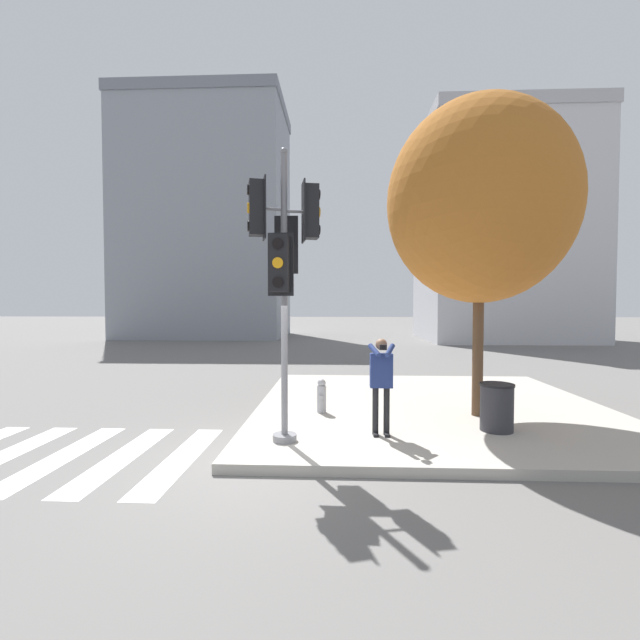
{
  "coord_description": "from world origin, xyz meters",
  "views": [
    {
      "loc": [
        1.37,
        -6.63,
        2.52
      ],
      "look_at": [
        1.05,
        0.66,
        2.25
      ],
      "focal_mm": 24.0,
      "sensor_mm": 36.0,
      "label": 1
    }
  ],
  "objects": [
    {
      "name": "person_photographer",
      "position": [
        2.13,
        1.03,
        1.22
      ],
      "size": [
        0.5,
        0.53,
        1.74
      ],
      "color": "black",
      "rests_on": "sidewalk_corner"
    },
    {
      "name": "traffic_signal_pole",
      "position": [
        0.44,
        0.6,
        3.4
      ],
      "size": [
        1.23,
        1.23,
        4.98
      ],
      "color": "slate",
      "rests_on": "sidewalk_corner"
    },
    {
      "name": "street_tree",
      "position": [
        4.3,
        2.49,
        4.65
      ],
      "size": [
        3.83,
        3.83,
        6.6
      ],
      "color": "brown",
      "rests_on": "sidewalk_corner"
    },
    {
      "name": "sidewalk_corner",
      "position": [
        3.5,
        3.5,
        0.08
      ],
      "size": [
        8.0,
        8.0,
        0.17
      ],
      "color": "#ADA89E",
      "rests_on": "ground_plane"
    },
    {
      "name": "ground_plane",
      "position": [
        0.0,
        0.0,
        0.0
      ],
      "size": [
        160.0,
        160.0,
        0.0
      ],
      "primitive_type": "plane",
      "color": "slate"
    },
    {
      "name": "building_right",
      "position": [
        12.8,
        24.39,
        7.7
      ],
      "size": [
        10.89,
        8.91,
        15.37
      ],
      "color": "#BCBCC1",
      "rests_on": "ground_plane"
    },
    {
      "name": "trash_bin",
      "position": [
        4.3,
        1.39,
        0.61
      ],
      "size": [
        0.62,
        0.62,
        0.88
      ],
      "color": "#2D2D33",
      "rests_on": "sidewalk_corner"
    },
    {
      "name": "building_left",
      "position": [
        -8.93,
        26.49,
        9.0
      ],
      "size": [
        12.23,
        8.31,
        17.97
      ],
      "color": "gray",
      "rests_on": "ground_plane"
    },
    {
      "name": "fire_hydrant",
      "position": [
        0.99,
        2.58,
        0.53
      ],
      "size": [
        0.2,
        0.26,
        0.74
      ],
      "color": "#99999E",
      "rests_on": "sidewalk_corner"
    }
  ]
}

